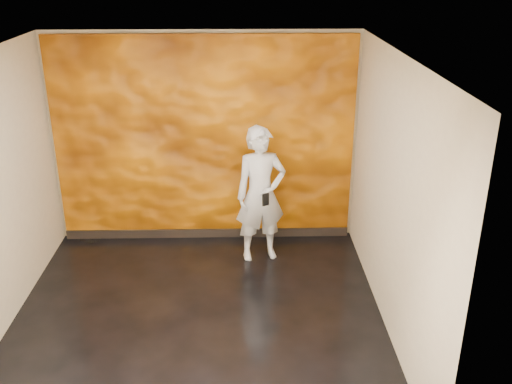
# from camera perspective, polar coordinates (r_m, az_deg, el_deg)

# --- Properties ---
(room) EXTENTS (4.02, 4.02, 2.81)m
(room) POSITION_cam_1_polar(r_m,az_deg,el_deg) (5.68, -6.33, -0.81)
(room) COLOR black
(room) RESTS_ON ground
(feature_wall) EXTENTS (3.90, 0.06, 2.75)m
(feature_wall) POSITION_cam_1_polar(r_m,az_deg,el_deg) (7.52, -5.17, 5.05)
(feature_wall) COLOR orange
(feature_wall) RESTS_ON ground
(baseboard) EXTENTS (3.90, 0.04, 0.12)m
(baseboard) POSITION_cam_1_polar(r_m,az_deg,el_deg) (7.98, -4.85, -4.10)
(baseboard) COLOR black
(baseboard) RESTS_ON ground
(man) EXTENTS (0.71, 0.55, 1.75)m
(man) POSITION_cam_1_polar(r_m,az_deg,el_deg) (7.12, 0.47, -0.25)
(man) COLOR #ABB0BC
(man) RESTS_ON ground
(phone) EXTENTS (0.08, 0.05, 0.16)m
(phone) POSITION_cam_1_polar(r_m,az_deg,el_deg) (6.87, 0.97, -0.76)
(phone) COLOR black
(phone) RESTS_ON man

